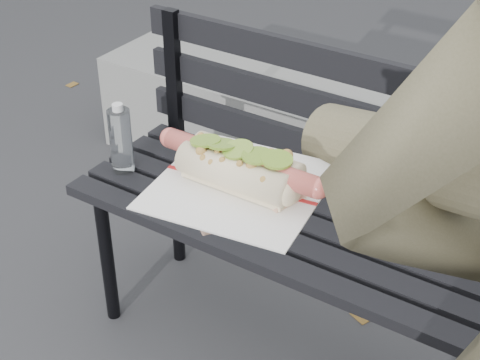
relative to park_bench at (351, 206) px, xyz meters
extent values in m
cylinder|color=black|center=(-0.65, -0.24, -0.30)|extent=(0.04, 0.04, 0.45)
cylinder|color=black|center=(-0.65, 0.10, -0.30)|extent=(0.04, 0.04, 0.45)
cube|color=black|center=(0.02, -0.25, -0.06)|extent=(1.50, 0.07, 0.03)
cube|color=black|center=(0.02, -0.16, -0.06)|extent=(1.50, 0.07, 0.03)
cube|color=black|center=(0.02, -0.07, -0.06)|extent=(1.50, 0.07, 0.03)
cube|color=black|center=(0.02, 0.02, -0.06)|extent=(1.50, 0.07, 0.03)
cube|color=black|center=(0.02, 0.11, -0.06)|extent=(1.50, 0.07, 0.03)
cube|color=black|center=(-0.65, 0.12, 0.15)|extent=(0.04, 0.03, 0.42)
cube|color=black|center=(0.02, 0.14, 0.05)|extent=(1.50, 0.02, 0.08)
cube|color=black|center=(0.02, 0.14, 0.18)|extent=(1.50, 0.02, 0.08)
cube|color=black|center=(0.02, 0.14, 0.31)|extent=(1.50, 0.02, 0.08)
cylinder|color=white|center=(-0.65, -0.13, 0.05)|extent=(0.06, 0.06, 0.19)
cylinder|color=white|center=(-0.65, -0.13, 0.16)|extent=(0.03, 0.03, 0.02)
cube|color=slate|center=(-0.79, 0.75, -0.32)|extent=(1.20, 0.40, 0.40)
cylinder|color=#D8A384|center=(0.25, -0.84, 0.60)|extent=(0.09, 0.08, 0.07)
ellipsoid|color=#D8A384|center=(0.21, -0.85, 0.59)|extent=(0.10, 0.11, 0.03)
cylinder|color=#D8A384|center=(0.16, -0.88, 0.59)|extent=(0.06, 0.02, 0.02)
cylinder|color=#D8A384|center=(0.16, -0.86, 0.59)|extent=(0.06, 0.02, 0.02)
cylinder|color=#D8A384|center=(0.16, -0.84, 0.59)|extent=(0.06, 0.02, 0.02)
cylinder|color=#D8A384|center=(0.16, -0.82, 0.59)|extent=(0.06, 0.02, 0.02)
cylinder|color=#D8A384|center=(0.22, -0.90, 0.59)|extent=(0.04, 0.05, 0.02)
cube|color=white|center=(0.21, -0.85, 0.61)|extent=(0.21, 0.21, 0.00)
cube|color=#B21E1E|center=(0.21, -0.85, 0.61)|extent=(0.19, 0.03, 0.00)
cylinder|color=#DC6054|center=(0.21, -0.85, 0.64)|extent=(0.20, 0.02, 0.02)
sphere|color=#DC6054|center=(0.11, -0.85, 0.64)|extent=(0.03, 0.02, 0.02)
sphere|color=#DC6054|center=(0.31, -0.85, 0.64)|extent=(0.03, 0.02, 0.02)
sphere|color=#9E6B2D|center=(0.24, -0.86, 0.65)|extent=(0.01, 0.01, 0.01)
sphere|color=#9E6B2D|center=(0.16, -0.85, 0.65)|extent=(0.01, 0.01, 0.01)
sphere|color=#9E6B2D|center=(0.26, -0.85, 0.65)|extent=(0.01, 0.01, 0.01)
sphere|color=#9E6B2D|center=(0.20, -0.83, 0.64)|extent=(0.01, 0.01, 0.01)
sphere|color=#9E6B2D|center=(0.26, -0.85, 0.65)|extent=(0.01, 0.01, 0.01)
sphere|color=#9E6B2D|center=(0.19, -0.87, 0.64)|extent=(0.01, 0.01, 0.01)
sphere|color=#9E6B2D|center=(0.17, -0.83, 0.65)|extent=(0.01, 0.01, 0.01)
sphere|color=#9E6B2D|center=(0.17, -0.86, 0.65)|extent=(0.01, 0.01, 0.01)
sphere|color=#9E6B2D|center=(0.21, -0.84, 0.65)|extent=(0.01, 0.01, 0.01)
sphere|color=#9E6B2D|center=(0.26, -0.87, 0.64)|extent=(0.01, 0.01, 0.01)
sphere|color=#9E6B2D|center=(0.20, -0.87, 0.65)|extent=(0.01, 0.01, 0.01)
sphere|color=#9E6B2D|center=(0.19, -0.86, 0.65)|extent=(0.01, 0.01, 0.01)
sphere|color=#9E6B2D|center=(0.22, -0.87, 0.65)|extent=(0.01, 0.01, 0.01)
sphere|color=#9E6B2D|center=(0.21, -0.83, 0.65)|extent=(0.01, 0.01, 0.01)
sphere|color=#9E6B2D|center=(0.25, -0.85, 0.65)|extent=(0.01, 0.01, 0.01)
sphere|color=#9E6B2D|center=(0.20, -0.83, 0.65)|extent=(0.01, 0.01, 0.01)
sphere|color=#9E6B2D|center=(0.23, -0.87, 0.65)|extent=(0.01, 0.01, 0.01)
sphere|color=#9E6B2D|center=(0.17, -0.87, 0.65)|extent=(0.01, 0.01, 0.01)
sphere|color=#9E6B2D|center=(0.21, -0.85, 0.64)|extent=(0.01, 0.01, 0.01)
sphere|color=#9E6B2D|center=(0.18, -0.84, 0.65)|extent=(0.01, 0.01, 0.01)
sphere|color=#9E6B2D|center=(0.18, -0.87, 0.65)|extent=(0.01, 0.01, 0.01)
sphere|color=#9E6B2D|center=(0.15, -0.84, 0.65)|extent=(0.01, 0.01, 0.01)
sphere|color=#9E6B2D|center=(0.26, -0.83, 0.65)|extent=(0.01, 0.01, 0.01)
sphere|color=#9E6B2D|center=(0.18, -0.86, 0.65)|extent=(0.01, 0.01, 0.01)
sphere|color=#9E6B2D|center=(0.16, -0.83, 0.65)|extent=(0.01, 0.01, 0.01)
sphere|color=#9E6B2D|center=(0.24, -0.83, 0.65)|extent=(0.01, 0.01, 0.01)
cylinder|color=olive|center=(0.17, -0.85, 0.66)|extent=(0.04, 0.04, 0.01)
cylinder|color=olive|center=(0.19, -0.85, 0.66)|extent=(0.04, 0.04, 0.01)
cylinder|color=olive|center=(0.21, -0.85, 0.66)|extent=(0.04, 0.04, 0.01)
cylinder|color=olive|center=(0.24, -0.85, 0.66)|extent=(0.04, 0.04, 0.00)
cylinder|color=olive|center=(0.26, -0.85, 0.66)|extent=(0.04, 0.04, 0.01)
cube|color=brown|center=(-0.98, 0.59, -0.52)|extent=(0.06, 0.05, 0.00)
cube|color=brown|center=(-1.10, 0.95, -0.52)|extent=(0.05, 0.05, 0.00)
cube|color=brown|center=(0.00, 0.17, -0.52)|extent=(0.07, 0.06, 0.00)
cube|color=brown|center=(-1.93, 0.90, -0.52)|extent=(0.04, 0.06, 0.00)
camera|label=1|loc=(0.60, -1.45, 1.08)|focal=55.00mm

